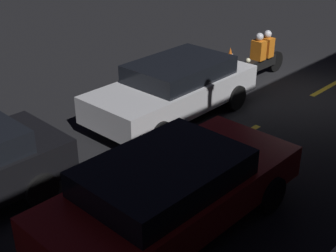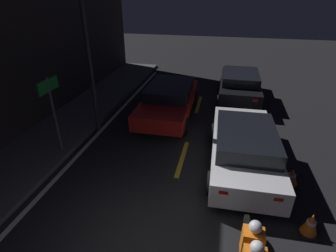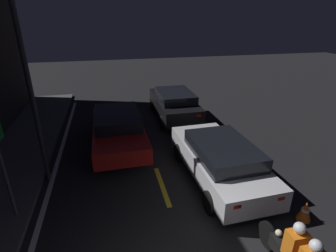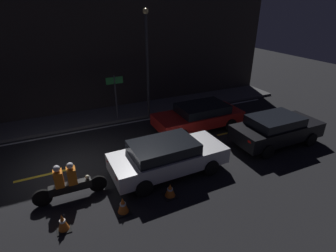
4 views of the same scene
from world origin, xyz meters
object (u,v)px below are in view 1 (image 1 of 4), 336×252
object	(u,v)px
taxi_red	(172,189)
motorcycle	(261,57)
traffic_cone_near	(230,56)
traffic_cone_mid	(192,70)
sedan_white	(175,87)
traffic_cone_far	(152,87)

from	to	relation	value
taxi_red	motorcycle	distance (m)	7.32
traffic_cone_near	traffic_cone_mid	size ratio (longest dim) A/B	1.01
sedan_white	traffic_cone_near	distance (m)	4.18
taxi_red	motorcycle	world-z (taller)	motorcycle
taxi_red	traffic_cone_mid	xyz separation A→B (m)	(-5.28, -4.27, -0.45)
sedan_white	traffic_cone_far	distance (m)	1.48
motorcycle	traffic_cone_near	world-z (taller)	motorcycle
motorcycle	traffic_cone_near	distance (m)	1.43
motorcycle	traffic_cone_near	xyz separation A→B (m)	(-0.33, -1.34, -0.36)
taxi_red	sedan_white	bearing A→B (deg)	42.27
motorcycle	traffic_cone_mid	xyz separation A→B (m)	(1.44, -1.38, -0.37)
sedan_white	traffic_cone_mid	bearing A→B (deg)	-149.17
traffic_cone_mid	traffic_cone_far	world-z (taller)	traffic_cone_mid
motorcycle	traffic_cone_mid	bearing A→B (deg)	-43.32
taxi_red	motorcycle	bearing A→B (deg)	22.67
motorcycle	taxi_red	bearing A→B (deg)	23.69
sedan_white	traffic_cone_mid	xyz separation A→B (m)	(-2.17, -1.38, -0.46)
traffic_cone_near	traffic_cone_mid	bearing A→B (deg)	-1.28
sedan_white	motorcycle	world-z (taller)	motorcycle
motorcycle	sedan_white	bearing A→B (deg)	0.44
sedan_white	traffic_cone_far	size ratio (longest dim) A/B	9.04
traffic_cone_mid	traffic_cone_far	bearing A→B (deg)	2.66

